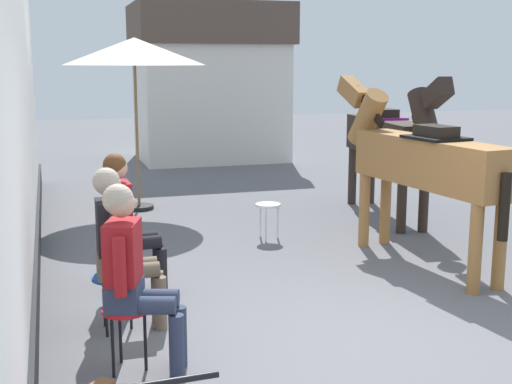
{
  "coord_description": "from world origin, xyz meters",
  "views": [
    {
      "loc": [
        -2.2,
        -4.69,
        2.23
      ],
      "look_at": [
        -0.4,
        1.2,
        1.05
      ],
      "focal_mm": 47.93,
      "sensor_mm": 36.0,
      "label": 1
    }
  ],
  "objects_px": {
    "seated_visitor_near": "(132,269)",
    "seated_visitor_far": "(126,217)",
    "spare_stool_white": "(268,208)",
    "saddled_horse_far": "(390,139)",
    "cafe_parasol": "(134,53)",
    "saddled_horse_near": "(421,161)",
    "seated_visitor_middle": "(119,241)"
  },
  "relations": [
    {
      "from": "seated_visitor_near",
      "to": "spare_stool_white",
      "type": "height_order",
      "value": "seated_visitor_near"
    },
    {
      "from": "cafe_parasol",
      "to": "spare_stool_white",
      "type": "bearing_deg",
      "value": -59.87
    },
    {
      "from": "cafe_parasol",
      "to": "spare_stool_white",
      "type": "height_order",
      "value": "cafe_parasol"
    },
    {
      "from": "seated_visitor_middle",
      "to": "cafe_parasol",
      "type": "bearing_deg",
      "value": 80.89
    },
    {
      "from": "saddled_horse_far",
      "to": "spare_stool_white",
      "type": "relative_size",
      "value": 6.51
    },
    {
      "from": "seated_visitor_middle",
      "to": "seated_visitor_far",
      "type": "height_order",
      "value": "same"
    },
    {
      "from": "saddled_horse_near",
      "to": "cafe_parasol",
      "type": "bearing_deg",
      "value": 124.83
    },
    {
      "from": "saddled_horse_near",
      "to": "spare_stool_white",
      "type": "height_order",
      "value": "saddled_horse_near"
    },
    {
      "from": "spare_stool_white",
      "to": "cafe_parasol",
      "type": "bearing_deg",
      "value": 120.13
    },
    {
      "from": "seated_visitor_far",
      "to": "spare_stool_white",
      "type": "bearing_deg",
      "value": 39.95
    },
    {
      "from": "saddled_horse_far",
      "to": "spare_stool_white",
      "type": "height_order",
      "value": "saddled_horse_far"
    },
    {
      "from": "seated_visitor_middle",
      "to": "saddled_horse_far",
      "type": "relative_size",
      "value": 0.46
    },
    {
      "from": "saddled_horse_near",
      "to": "seated_visitor_far",
      "type": "bearing_deg",
      "value": -176.98
    },
    {
      "from": "seated_visitor_near",
      "to": "saddled_horse_far",
      "type": "bearing_deg",
      "value": 43.7
    },
    {
      "from": "seated_visitor_near",
      "to": "seated_visitor_far",
      "type": "relative_size",
      "value": 1.0
    },
    {
      "from": "seated_visitor_middle",
      "to": "saddled_horse_near",
      "type": "xyz_separation_m",
      "value": [
        3.39,
        1.03,
        0.38
      ]
    },
    {
      "from": "seated_visitor_far",
      "to": "seated_visitor_middle",
      "type": "bearing_deg",
      "value": -99.84
    },
    {
      "from": "seated_visitor_far",
      "to": "saddled_horse_far",
      "type": "xyz_separation_m",
      "value": [
        3.97,
        2.25,
        0.38
      ]
    },
    {
      "from": "seated_visitor_far",
      "to": "cafe_parasol",
      "type": "relative_size",
      "value": 0.54
    },
    {
      "from": "seated_visitor_far",
      "to": "saddled_horse_far",
      "type": "distance_m",
      "value": 4.58
    },
    {
      "from": "seated_visitor_near",
      "to": "seated_visitor_middle",
      "type": "bearing_deg",
      "value": 90.84
    },
    {
      "from": "seated_visitor_near",
      "to": "spare_stool_white",
      "type": "xyz_separation_m",
      "value": [
        2.09,
        3.31,
        -0.38
      ]
    },
    {
      "from": "spare_stool_white",
      "to": "saddled_horse_near",
      "type": "bearing_deg",
      "value": -48.75
    },
    {
      "from": "seated_visitor_far",
      "to": "saddled_horse_near",
      "type": "relative_size",
      "value": 0.47
    },
    {
      "from": "seated_visitor_middle",
      "to": "cafe_parasol",
      "type": "relative_size",
      "value": 0.54
    },
    {
      "from": "seated_visitor_near",
      "to": "seated_visitor_far",
      "type": "height_order",
      "value": "same"
    },
    {
      "from": "saddled_horse_near",
      "to": "cafe_parasol",
      "type": "xyz_separation_m",
      "value": [
        -2.62,
        3.77,
        1.2
      ]
    },
    {
      "from": "seated_visitor_near",
      "to": "seated_visitor_middle",
      "type": "height_order",
      "value": "same"
    },
    {
      "from": "seated_visitor_middle",
      "to": "seated_visitor_far",
      "type": "xyz_separation_m",
      "value": [
        0.15,
        0.86,
        0.0
      ]
    },
    {
      "from": "cafe_parasol",
      "to": "seated_visitor_far",
      "type": "bearing_deg",
      "value": -98.95
    },
    {
      "from": "saddled_horse_far",
      "to": "cafe_parasol",
      "type": "relative_size",
      "value": 1.16
    },
    {
      "from": "saddled_horse_near",
      "to": "seated_visitor_near",
      "type": "bearing_deg",
      "value": -151.4
    }
  ]
}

